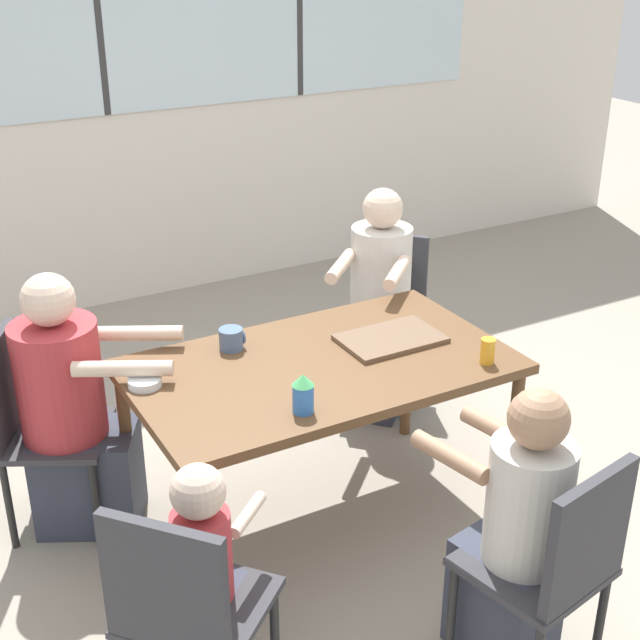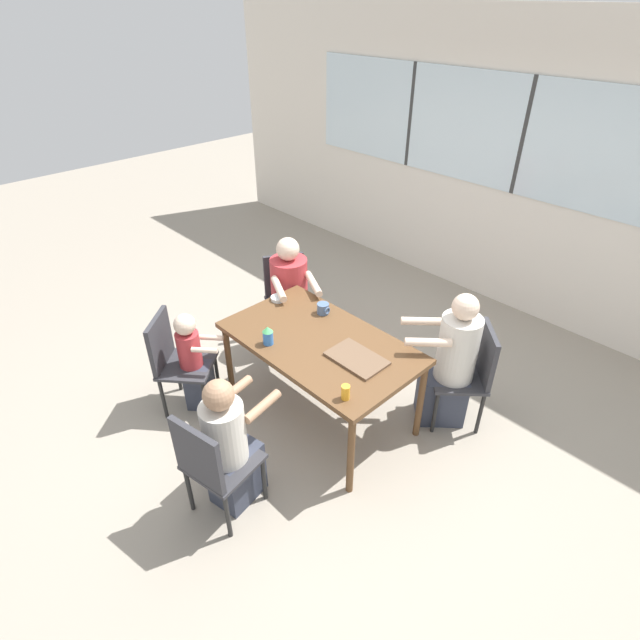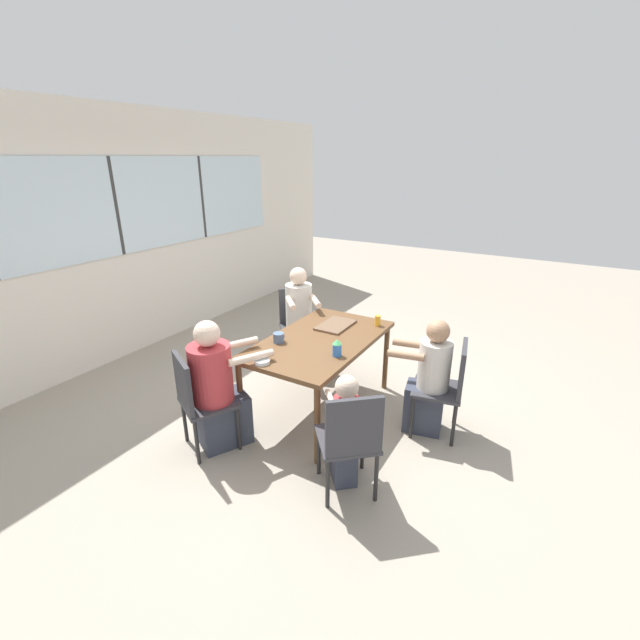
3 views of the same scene
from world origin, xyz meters
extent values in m
plane|color=gray|center=(0.00, 0.00, 0.00)|extent=(16.00, 16.00, 0.00)
cube|color=silver|center=(0.00, 2.66, 1.40)|extent=(8.40, 0.06, 2.80)
cube|color=silver|center=(0.00, 2.61, 1.74)|extent=(5.20, 0.02, 1.06)
cube|color=#333333|center=(0.00, 2.61, 1.74)|extent=(0.04, 0.01, 1.06)
cube|color=#333333|center=(1.30, 2.61, 1.74)|extent=(0.04, 0.01, 1.06)
cube|color=brown|center=(0.00, 0.00, 0.71)|extent=(1.46, 0.85, 0.04)
cylinder|color=brown|center=(-0.68, -0.38, 0.34)|extent=(0.05, 0.05, 0.69)
cylinder|color=brown|center=(0.68, -0.38, 0.34)|extent=(0.05, 0.05, 0.69)
cylinder|color=brown|center=(-0.68, 0.38, 0.34)|extent=(0.05, 0.05, 0.69)
cylinder|color=brown|center=(0.68, 0.38, 0.34)|extent=(0.05, 0.05, 0.69)
cube|color=#333338|center=(0.20, -1.03, 0.41)|extent=(0.47, 0.47, 0.03)
cube|color=#333338|center=(0.23, -1.21, 0.63)|extent=(0.38, 0.11, 0.42)
cylinder|color=black|center=(0.00, -0.90, 0.20)|extent=(0.03, 0.03, 0.40)
cylinder|color=black|center=(0.33, -0.83, 0.20)|extent=(0.03, 0.03, 0.40)
cylinder|color=black|center=(0.07, -1.23, 0.20)|extent=(0.03, 0.03, 0.40)
cylinder|color=black|center=(0.40, -1.17, 0.20)|extent=(0.03, 0.03, 0.40)
cube|color=#333338|center=(0.76, 0.73, 0.41)|extent=(0.57, 0.57, 0.03)
cube|color=#333338|center=(0.89, 0.85, 0.63)|extent=(0.29, 0.30, 0.42)
cylinder|color=black|center=(0.75, 0.49, 0.20)|extent=(0.03, 0.03, 0.40)
cylinder|color=black|center=(0.52, 0.73, 0.20)|extent=(0.03, 0.03, 0.40)
cylinder|color=black|center=(1.00, 0.73, 0.20)|extent=(0.03, 0.03, 0.40)
cylinder|color=black|center=(0.76, 0.97, 0.20)|extent=(0.03, 0.03, 0.40)
cube|color=#333338|center=(-0.93, 0.49, 0.41)|extent=(0.54, 0.54, 0.03)
cube|color=#333338|center=(-1.09, 0.57, 0.63)|extent=(0.21, 0.35, 0.42)
cylinder|color=black|center=(-0.70, 0.56, 0.20)|extent=(0.03, 0.03, 0.40)
cylinder|color=black|center=(-0.86, 0.26, 0.20)|extent=(0.03, 0.03, 0.40)
cylinder|color=black|center=(-1.00, 0.72, 0.20)|extent=(0.03, 0.03, 0.40)
cylinder|color=black|center=(-1.16, 0.42, 0.20)|extent=(0.03, 0.03, 0.40)
cube|color=#333338|center=(-0.80, -0.69, 0.41)|extent=(0.56, 0.56, 0.03)
cube|color=#333338|center=(-0.93, -0.80, 0.63)|extent=(0.28, 0.31, 0.42)
cylinder|color=black|center=(-0.78, -0.45, 0.20)|extent=(0.03, 0.03, 0.40)
cylinder|color=black|center=(-0.56, -0.70, 0.20)|extent=(0.03, 0.03, 0.40)
cylinder|color=black|center=(-1.04, -0.67, 0.20)|extent=(0.03, 0.03, 0.40)
cylinder|color=black|center=(-0.82, -0.93, 0.20)|extent=(0.03, 0.03, 0.40)
cube|color=#333847|center=(0.18, -0.94, 0.21)|extent=(0.30, 0.36, 0.42)
cylinder|color=beige|center=(0.19, -0.99, 0.63)|extent=(0.27, 0.27, 0.42)
sphere|color=#A37A5B|center=(0.19, -0.99, 0.94)|extent=(0.19, 0.19, 0.19)
cylinder|color=#A37A5B|center=(0.03, -0.79, 0.74)|extent=(0.12, 0.30, 0.06)
cylinder|color=#A37A5B|center=(0.27, -0.75, 0.74)|extent=(0.12, 0.30, 0.06)
cube|color=#333847|center=(0.69, 0.66, 0.21)|extent=(0.44, 0.44, 0.42)
cylinder|color=beige|center=(0.73, 0.70, 0.68)|extent=(0.30, 0.30, 0.52)
sphere|color=beige|center=(0.73, 0.70, 1.04)|extent=(0.19, 0.19, 0.19)
cylinder|color=beige|center=(0.64, 0.43, 0.83)|extent=(0.28, 0.27, 0.06)
cylinder|color=beige|center=(0.46, 0.62, 0.83)|extent=(0.28, 0.27, 0.06)
cube|color=#333847|center=(-0.84, 0.44, 0.21)|extent=(0.50, 0.45, 0.42)
cylinder|color=#B23338|center=(-0.90, 0.47, 0.66)|extent=(0.33, 0.33, 0.47)
sphere|color=beige|center=(-0.90, 0.47, 1.00)|extent=(0.20, 0.20, 0.20)
cylinder|color=beige|center=(-0.57, 0.47, 0.79)|extent=(0.35, 0.22, 0.06)
cylinder|color=beige|center=(-0.71, 0.21, 0.79)|extent=(0.35, 0.22, 0.06)
cube|color=#333847|center=(-0.74, -0.64, 0.21)|extent=(0.27, 0.26, 0.42)
cylinder|color=#B23338|center=(-0.77, -0.66, 0.57)|extent=(0.18, 0.18, 0.30)
sphere|color=beige|center=(-0.77, -0.66, 0.80)|extent=(0.16, 0.16, 0.16)
cylinder|color=beige|center=(-0.70, -0.50, 0.64)|extent=(0.18, 0.16, 0.04)
cylinder|color=beige|center=(-0.60, -0.62, 0.64)|extent=(0.18, 0.16, 0.04)
cube|color=brown|center=(0.34, 0.03, 0.74)|extent=(0.41, 0.26, 0.02)
cylinder|color=slate|center=(-0.25, 0.27, 0.77)|extent=(0.10, 0.10, 0.09)
torus|color=slate|center=(-0.20, 0.27, 0.77)|extent=(0.01, 0.06, 0.06)
cylinder|color=blue|center=(-0.23, -0.30, 0.78)|extent=(0.08, 0.08, 0.10)
cone|color=#4CB266|center=(-0.23, -0.30, 0.85)|extent=(0.08, 0.08, 0.04)
cylinder|color=gold|center=(0.56, -0.32, 0.78)|extent=(0.06, 0.06, 0.10)
cylinder|color=silver|center=(-0.65, 0.15, 0.74)|extent=(0.12, 0.12, 0.03)
camera|label=1|loc=(-1.49, -2.67, 2.31)|focal=50.00mm
camera|label=2|loc=(2.14, -2.06, 2.88)|focal=28.00mm
camera|label=3|loc=(-3.04, -1.78, 2.26)|focal=24.00mm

